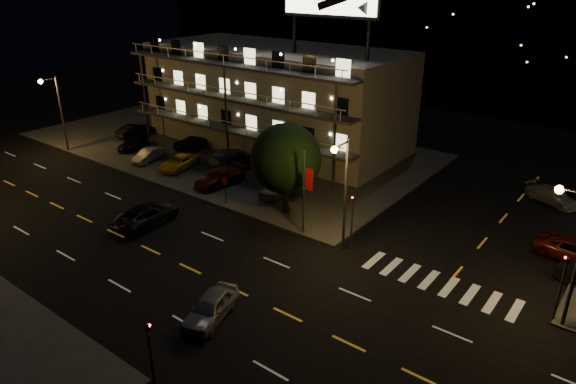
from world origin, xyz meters
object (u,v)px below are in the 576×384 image
Objects in this scene: lot_car_2 at (179,162)px; road_car_east at (211,307)px; tree at (285,161)px; lot_car_4 at (281,187)px; road_car_west at (146,215)px; lot_car_7 at (227,155)px.

road_car_east is (19.05, -14.64, -0.05)m from lot_car_2.
tree reaches higher than lot_car_4.
lot_car_4 is at bearing 98.96° from road_car_east.
road_car_west is at bearing -131.87° from tree.
lot_car_4 is (-2.20, 2.26, -3.52)m from tree.
lot_car_2 is 24.02m from road_car_east.
road_car_west is (-12.21, 5.28, 0.03)m from road_car_east.
lot_car_7 is at bearing -75.65° from road_car_west.
road_car_west reaches higher than road_car_east.
lot_car_7 is at bearing 154.66° from tree.
road_car_east is 0.78× the size of road_car_west.
lot_car_7 is at bearing 49.88° from lot_car_2.
tree is 1.66× the size of road_car_east.
tree is at bearing 146.24° from lot_car_7.
road_car_west reaches higher than lot_car_7.
lot_car_2 is 4.80m from lot_car_7.
lot_car_4 is 1.01× the size of road_car_east.
lot_car_4 is at bearing -119.88° from road_car_west.
road_car_east is (5.03, -13.29, -3.68)m from tree.
lot_car_7 is (-9.48, 3.27, -0.08)m from lot_car_4.
road_car_east reaches higher than lot_car_2.
tree is 14.68m from road_car_east.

